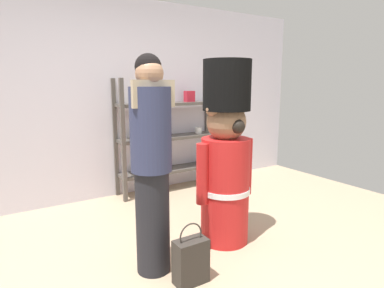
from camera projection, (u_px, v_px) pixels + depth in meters
ground_plane at (196, 271)px, 2.64m from camera, size 6.40×6.40×0.00m
back_wall at (105, 99)px, 4.23m from camera, size 6.40×0.12×2.60m
merchandise_shelf at (169, 135)px, 4.57m from camera, size 1.52×0.35×1.57m
teddy_bear_guard at (226, 157)px, 3.02m from camera, size 0.63×0.47×1.71m
person_shopper at (151, 162)px, 2.50m from camera, size 0.33×0.32×1.72m
shopping_bag at (191, 261)px, 2.46m from camera, size 0.26×0.14×0.48m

